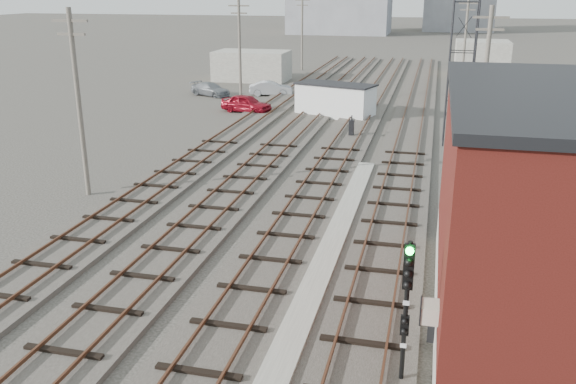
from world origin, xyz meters
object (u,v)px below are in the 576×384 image
(signal_mast, at_px, (406,304))
(car_grey, at_px, (210,89))
(car_red, at_px, (246,103))
(car_silver, at_px, (271,88))
(site_trailer, at_px, (335,100))
(switch_stand, at_px, (351,128))

(signal_mast, relative_size, car_grey, 0.95)
(car_red, bearing_deg, car_silver, 14.76)
(signal_mast, distance_m, car_grey, 46.08)
(site_trailer, bearing_deg, car_red, -162.29)
(signal_mast, xyz_separation_m, car_silver, (-15.03, 42.68, -1.71))
(signal_mast, xyz_separation_m, car_red, (-14.83, 34.17, -1.65))
(site_trailer, height_order, car_red, site_trailer)
(car_grey, bearing_deg, site_trailer, -93.53)
(site_trailer, height_order, car_grey, site_trailer)
(site_trailer, bearing_deg, car_silver, 149.24)
(switch_stand, distance_m, car_grey, 20.93)
(signal_mast, bearing_deg, car_silver, 109.40)
(site_trailer, relative_size, car_red, 1.58)
(switch_stand, height_order, car_silver, switch_stand)
(signal_mast, distance_m, car_silver, 45.28)
(signal_mast, height_order, car_silver, signal_mast)
(car_red, bearing_deg, car_grey, 52.91)
(car_silver, xyz_separation_m, car_grey, (-5.58, -1.50, -0.06))
(switch_stand, relative_size, car_red, 0.34)
(switch_stand, distance_m, site_trailer, 7.51)
(switch_stand, bearing_deg, car_silver, 123.36)
(site_trailer, xyz_separation_m, car_red, (-7.42, -0.08, -0.60))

